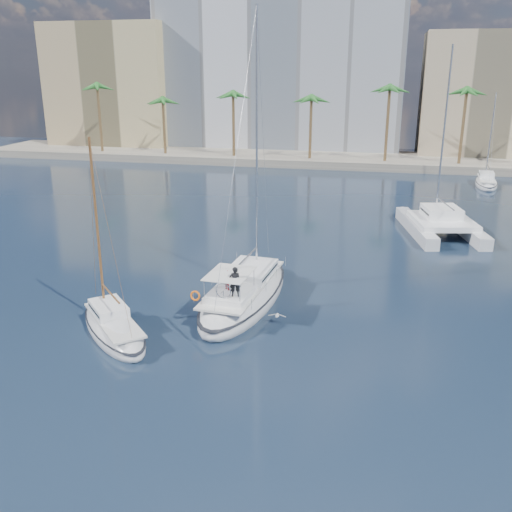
# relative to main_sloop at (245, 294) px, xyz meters

# --- Properties ---
(ground) EXTENTS (160.00, 160.00, 0.00)m
(ground) POSITION_rel_main_sloop_xyz_m (1.50, -2.49, -0.57)
(ground) COLOR black
(ground) RESTS_ON ground
(quay) EXTENTS (120.00, 14.00, 1.20)m
(quay) POSITION_rel_main_sloop_xyz_m (1.50, 58.51, 0.03)
(quay) COLOR gray
(quay) RESTS_ON ground
(building_modern) EXTENTS (42.00, 16.00, 28.00)m
(building_modern) POSITION_rel_main_sloop_xyz_m (-10.50, 70.51, 13.43)
(building_modern) COLOR silver
(building_modern) RESTS_ON ground
(building_tan_left) EXTENTS (22.00, 14.00, 22.00)m
(building_tan_left) POSITION_rel_main_sloop_xyz_m (-40.50, 66.51, 10.43)
(building_tan_left) COLOR tan
(building_tan_left) RESTS_ON ground
(building_beige) EXTENTS (20.00, 14.00, 20.00)m
(building_beige) POSITION_rel_main_sloop_xyz_m (23.50, 67.51, 9.43)
(building_beige) COLOR tan
(building_beige) RESTS_ON ground
(palm_left) EXTENTS (3.60, 3.60, 12.30)m
(palm_left) POSITION_rel_main_sloop_xyz_m (-32.50, 54.51, 9.71)
(palm_left) COLOR brown
(palm_left) RESTS_ON ground
(palm_centre) EXTENTS (3.60, 3.60, 12.30)m
(palm_centre) POSITION_rel_main_sloop_xyz_m (1.50, 54.51, 9.71)
(palm_centre) COLOR brown
(palm_centre) RESTS_ON ground
(main_sloop) EXTENTS (5.13, 13.35, 19.41)m
(main_sloop) POSITION_rel_main_sloop_xyz_m (0.00, 0.00, 0.00)
(main_sloop) COLOR silver
(main_sloop) RESTS_ON ground
(small_sloop) EXTENTS (7.54, 7.85, 11.90)m
(small_sloop) POSITION_rel_main_sloop_xyz_m (-6.29, -6.35, -0.14)
(small_sloop) COLOR silver
(small_sloop) RESTS_ON ground
(catamaran) EXTENTS (7.97, 12.34, 16.70)m
(catamaran) POSITION_rel_main_sloop_xyz_m (13.90, 19.85, 0.56)
(catamaran) COLOR silver
(catamaran) RESTS_ON ground
(seagull) EXTENTS (1.10, 0.47, 0.20)m
(seagull) POSITION_rel_main_sloop_xyz_m (2.73, -2.83, -0.02)
(seagull) COLOR silver
(seagull) RESTS_ON ground
(moored_yacht_a) EXTENTS (3.37, 9.52, 11.90)m
(moored_yacht_a) POSITION_rel_main_sloop_xyz_m (21.50, 44.51, -0.57)
(moored_yacht_a) COLOR silver
(moored_yacht_a) RESTS_ON ground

